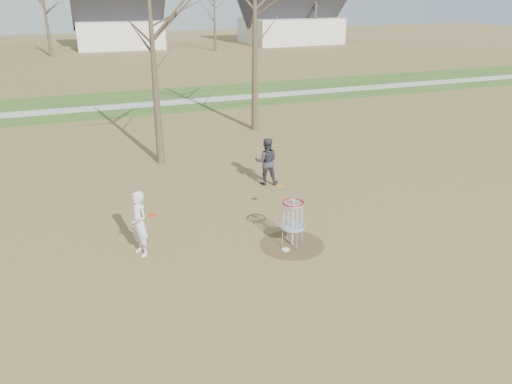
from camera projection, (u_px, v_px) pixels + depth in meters
ground at (292, 245)px, 13.90m from camera, size 160.00×160.00×0.00m
green_band at (154, 101)px, 32.05m from camera, size 160.00×8.00×0.01m
footpath at (157, 104)px, 31.19m from camera, size 160.00×1.50×0.01m
dirt_circle at (292, 245)px, 13.90m from camera, size 1.80×1.80×0.01m
player_standing at (139, 224)px, 13.09m from camera, size 0.64×0.77×1.80m
player_throwing at (266, 161)px, 17.99m from camera, size 1.01×0.89×1.73m
disc_grounded at (286, 249)px, 13.62m from camera, size 0.22×0.22×0.02m
discs_in_play at (224, 199)px, 14.20m from camera, size 4.32×1.23×0.16m
disc_golf_basket at (293, 215)px, 13.56m from camera, size 0.64×0.64×1.35m
bare_trees at (139, 6)px, 43.43m from camera, size 52.62×44.98×9.00m
houses_row at (139, 18)px, 59.46m from camera, size 56.51×10.01×7.26m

